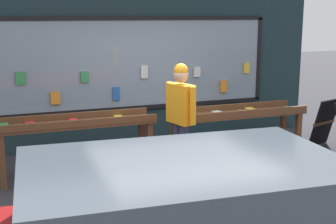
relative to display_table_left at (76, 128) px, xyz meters
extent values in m
plane|color=#2D2D33|center=(1.41, -0.80, -0.76)|extent=(40.00, 40.00, 0.00)
cube|color=#192D33|center=(1.41, 1.60, 0.96)|extent=(7.56, 0.20, 3.45)
cube|color=gray|center=(1.29, 1.47, 0.80)|extent=(5.61, 0.03, 1.70)
cube|color=black|center=(1.29, 1.47, 1.66)|extent=(5.69, 0.06, 0.08)
cube|color=black|center=(1.29, 1.47, -0.05)|extent=(5.69, 0.06, 0.08)
cube|color=black|center=(4.10, 1.47, 0.80)|extent=(0.08, 0.06, 1.70)
cube|color=#338C4C|center=(-0.70, 1.43, 0.63)|extent=(0.17, 0.03, 0.22)
cube|color=orange|center=(-0.12, 1.43, 0.24)|extent=(0.17, 0.03, 0.23)
cube|color=#338C4C|center=(0.42, 1.43, 0.60)|extent=(0.15, 0.03, 0.20)
cube|color=#2659B2|center=(1.01, 1.43, 0.26)|extent=(0.13, 0.03, 0.25)
cube|color=silver|center=(1.57, 1.43, 0.65)|extent=(0.14, 0.03, 0.25)
cube|color=#994CA5|center=(2.14, 1.43, 0.25)|extent=(0.13, 0.03, 0.24)
cube|color=silver|center=(2.67, 1.43, 0.60)|extent=(0.14, 0.03, 0.20)
cube|color=orange|center=(3.28, 1.43, 0.27)|extent=(0.15, 0.03, 0.24)
cube|color=yellow|center=(3.80, 1.43, 0.63)|extent=(0.13, 0.03, 0.21)
cube|color=brown|center=(-1.11, -0.21, -0.36)|extent=(0.09, 0.09, 0.82)
cube|color=brown|center=(1.11, -0.23, -0.36)|extent=(0.09, 0.09, 0.82)
cube|color=brown|center=(-1.11, 0.23, -0.36)|extent=(0.09, 0.09, 0.82)
cube|color=brown|center=(1.12, 0.21, -0.36)|extent=(0.09, 0.09, 0.82)
cube|color=brown|center=(0.00, 0.00, 0.07)|extent=(2.43, 0.62, 0.04)
cube|color=brown|center=(0.00, -0.27, 0.13)|extent=(2.43, 0.08, 0.12)
cube|color=brown|center=(0.01, 0.27, 0.13)|extent=(2.43, 0.08, 0.12)
cube|color=#338C4C|center=(-1.05, 0.13, 0.11)|extent=(0.16, 0.23, 0.03)
cube|color=red|center=(-0.67, 0.17, 0.10)|extent=(0.16, 0.21, 0.02)
cube|color=yellow|center=(-0.34, 0.02, 0.10)|extent=(0.17, 0.21, 0.02)
cube|color=red|center=(-0.02, 0.13, 0.11)|extent=(0.13, 0.19, 0.03)
cube|color=silver|center=(0.35, -0.18, 0.11)|extent=(0.14, 0.23, 0.03)
cube|color=yellow|center=(0.71, 0.13, 0.10)|extent=(0.15, 0.20, 0.02)
cube|color=yellow|center=(1.10, -0.02, 0.10)|extent=(0.17, 0.19, 0.02)
cube|color=brown|center=(1.70, -0.23, -0.38)|extent=(0.09, 0.09, 0.76)
cube|color=brown|center=(3.93, -0.25, -0.38)|extent=(0.09, 0.09, 0.76)
cube|color=brown|center=(1.71, 0.25, -0.38)|extent=(0.09, 0.09, 0.76)
cube|color=brown|center=(3.93, 0.23, -0.38)|extent=(0.09, 0.09, 0.76)
cube|color=brown|center=(2.82, 0.00, 0.02)|extent=(2.43, 0.66, 0.04)
cube|color=brown|center=(2.82, -0.29, 0.08)|extent=(2.43, 0.08, 0.12)
cube|color=brown|center=(2.82, 0.29, 0.08)|extent=(2.43, 0.08, 0.12)
cube|color=yellow|center=(1.80, 0.03, 0.05)|extent=(0.17, 0.23, 0.02)
cube|color=silver|center=(1.96, 0.03, 0.05)|extent=(0.17, 0.22, 0.02)
cube|color=#2659B2|center=(2.24, -0.18, 0.05)|extent=(0.18, 0.22, 0.03)
cube|color=silver|center=(2.49, 0.10, 0.05)|extent=(0.18, 0.24, 0.02)
cube|color=#338C4C|center=(2.70, -0.08, 0.05)|extent=(0.17, 0.22, 0.02)
cube|color=silver|center=(2.95, -0.01, 0.05)|extent=(0.18, 0.21, 0.02)
cube|color=yellow|center=(3.15, 0.13, 0.05)|extent=(0.16, 0.21, 0.03)
cube|color=orange|center=(3.43, -0.16, 0.05)|extent=(0.17, 0.21, 0.02)
cube|color=#5999A5|center=(3.64, -0.15, 0.05)|extent=(0.15, 0.21, 0.03)
cube|color=#5999A5|center=(3.92, 0.03, 0.05)|extent=(0.18, 0.24, 0.02)
cylinder|color=#2D334C|center=(1.53, -0.66, -0.34)|extent=(0.14, 0.14, 0.85)
cylinder|color=#2D334C|center=(1.49, -0.49, -0.34)|extent=(0.14, 0.14, 0.85)
cube|color=orange|center=(1.51, -0.58, 0.39)|extent=(0.33, 0.52, 0.60)
cylinder|color=orange|center=(1.58, -0.87, 0.41)|extent=(0.09, 0.09, 0.57)
cylinder|color=orange|center=(1.43, -0.28, 0.41)|extent=(0.09, 0.09, 0.57)
sphere|color=tan|center=(1.51, -0.58, 0.83)|extent=(0.23, 0.23, 0.23)
sphere|color=orange|center=(1.51, -0.58, 0.90)|extent=(0.22, 0.22, 0.22)
ellipsoid|color=#99724C|center=(0.99, -0.74, -0.53)|extent=(0.26, 0.37, 0.19)
ellipsoid|color=black|center=(0.99, -0.74, -0.52)|extent=(0.24, 0.24, 0.20)
sphere|color=#99724C|center=(1.04, -0.54, -0.49)|extent=(0.17, 0.17, 0.17)
cylinder|color=#99724C|center=(0.95, -0.93, -0.50)|extent=(0.05, 0.10, 0.12)
cylinder|color=#99724C|center=(1.06, -0.65, -0.69)|extent=(0.04, 0.04, 0.14)
cylinder|color=#99724C|center=(0.97, -0.63, -0.69)|extent=(0.04, 0.04, 0.14)
cylinder|color=#99724C|center=(1.02, -0.85, -0.69)|extent=(0.04, 0.04, 0.14)
cylinder|color=#99724C|center=(0.93, -0.83, -0.69)|extent=(0.04, 0.04, 0.14)
cube|color=black|center=(4.67, -0.03, -0.29)|extent=(0.65, 0.44, 0.93)
cube|color=brown|center=(4.67, -0.03, -0.29)|extent=(0.62, 0.25, 0.07)
cube|color=#4C5660|center=(0.17, -3.93, 0.37)|extent=(2.56, 1.69, 0.56)
cylinder|color=black|center=(1.67, -3.17, -0.46)|extent=(0.61, 0.22, 0.60)
camera|label=1|loc=(-1.15, -7.06, 1.74)|focal=50.00mm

